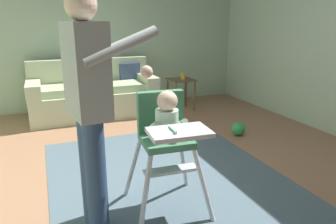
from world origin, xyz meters
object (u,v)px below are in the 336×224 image
Objects in this scene: toy_ball at (239,129)px; side_table at (181,87)px; couch at (94,94)px; adult_standing at (89,106)px; high_chair at (166,129)px; sippy_cup at (183,76)px.

toy_ball is 0.34× the size of side_table.
adult_standing reaches higher than couch.
adult_standing is at bearing -124.70° from side_table.
adult_standing is at bearing -8.86° from couch.
adult_standing reaches higher than toy_ball.
toy_ball is at bearing 23.56° from adult_standing.
high_chair is 0.60× the size of adult_standing.
couch is at bearing 133.36° from toy_ball.
couch is at bearing 169.68° from sippy_cup.
adult_standing is (-0.55, -0.07, 0.25)m from high_chair.
toy_ball is 1.79× the size of sippy_cup.
adult_standing is 2.52m from toy_ball.
toy_ball is (2.03, 1.24, -0.83)m from adult_standing.
side_table is at bearing 97.78° from toy_ball.
side_table is (-0.19, 1.41, 0.29)m from toy_ball.
toy_ball is (1.58, -1.67, -0.24)m from couch.
side_table is at bearing 157.98° from high_chair.
sippy_cup is at bearing 96.28° from toy_ball.
couch is 1.41m from side_table.
couch is 1.17× the size of adult_standing.
high_chair is 1.85× the size of side_table.
side_table is at bearing 180.00° from sippy_cup.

